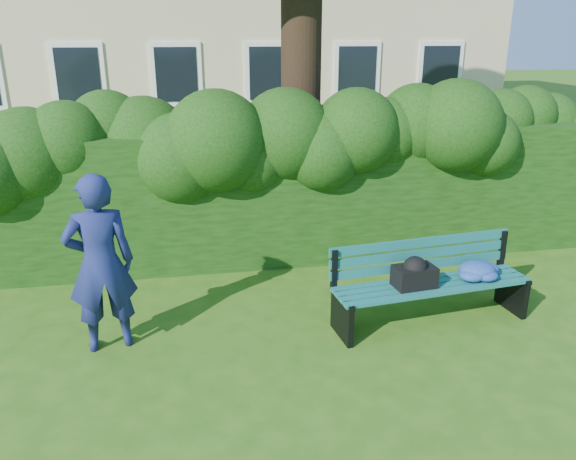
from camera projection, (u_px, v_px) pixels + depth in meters
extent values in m
plane|color=#2A5613|center=(298.00, 332.00, 5.98)|extent=(80.00, 80.00, 0.00)
cube|color=white|center=(78.00, 76.00, 13.96)|extent=(1.30, 0.08, 1.60)
cube|color=black|center=(78.00, 76.00, 13.92)|extent=(1.05, 0.04, 1.35)
cube|color=white|center=(176.00, 74.00, 14.37)|extent=(1.30, 0.08, 1.60)
cube|color=black|center=(176.00, 75.00, 14.33)|extent=(1.05, 0.04, 1.35)
cube|color=white|center=(269.00, 73.00, 14.77)|extent=(1.30, 0.08, 1.60)
cube|color=black|center=(269.00, 73.00, 14.74)|extent=(1.05, 0.04, 1.35)
cube|color=white|center=(357.00, 72.00, 15.18)|extent=(1.30, 0.08, 1.60)
cube|color=black|center=(357.00, 72.00, 15.14)|extent=(1.05, 0.04, 1.35)
cube|color=white|center=(440.00, 71.00, 15.58)|extent=(1.30, 0.08, 1.60)
cube|color=black|center=(440.00, 71.00, 15.55)|extent=(1.05, 0.04, 1.35)
cube|color=black|center=(267.00, 195.00, 7.72)|extent=(10.00, 1.00, 1.80)
cylinder|color=black|center=(301.00, 52.00, 7.89)|extent=(0.57, 0.57, 5.52)
cube|color=#0F4D4B|center=(442.00, 292.00, 5.87)|extent=(2.18, 0.35, 0.04)
cube|color=#0F4D4B|center=(436.00, 287.00, 5.98)|extent=(2.18, 0.35, 0.04)
cube|color=#0F4D4B|center=(430.00, 283.00, 6.09)|extent=(2.18, 0.35, 0.04)
cube|color=#0F4D4B|center=(424.00, 279.00, 6.20)|extent=(2.18, 0.35, 0.04)
cube|color=#0F4D4B|center=(421.00, 265.00, 6.23)|extent=(2.17, 0.28, 0.10)
cube|color=#0F4D4B|center=(422.00, 254.00, 6.19)|extent=(2.17, 0.28, 0.10)
cube|color=#0F4D4B|center=(422.00, 242.00, 6.16)|extent=(2.17, 0.28, 0.10)
cube|color=black|center=(342.00, 318.00, 5.83)|extent=(0.12, 0.50, 0.44)
cube|color=black|center=(334.00, 270.00, 5.92)|extent=(0.07, 0.07, 0.45)
cube|color=black|center=(345.00, 301.00, 5.71)|extent=(0.11, 0.42, 0.05)
cube|color=black|center=(512.00, 292.00, 6.40)|extent=(0.12, 0.50, 0.44)
cube|color=black|center=(502.00, 249.00, 6.49)|extent=(0.07, 0.07, 0.45)
cube|color=black|center=(517.00, 276.00, 6.28)|extent=(0.11, 0.42, 0.05)
cube|color=white|center=(415.00, 287.00, 5.91)|extent=(0.19, 0.15, 0.02)
cube|color=black|center=(414.00, 276.00, 5.93)|extent=(0.46, 0.32, 0.22)
imported|color=navy|center=(100.00, 264.00, 5.43)|extent=(0.73, 0.56, 1.81)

